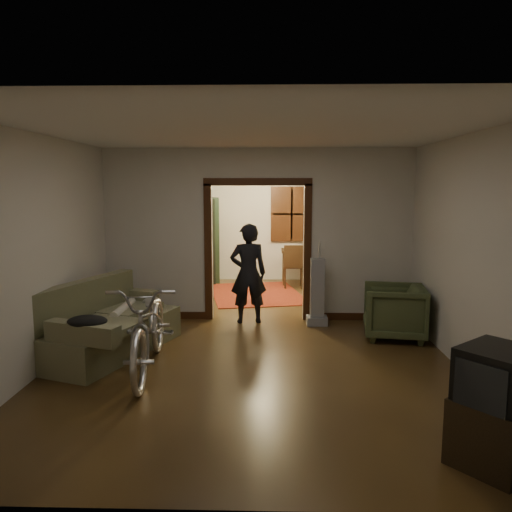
{
  "coord_description": "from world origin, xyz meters",
  "views": [
    {
      "loc": [
        0.2,
        -7.37,
        2.19
      ],
      "look_at": [
        0.0,
        -0.3,
        1.2
      ],
      "focal_mm": 35.0,
      "sensor_mm": 36.0,
      "label": 1
    }
  ],
  "objects_px": {
    "sofa": "(109,317)",
    "desk": "(305,267)",
    "armchair": "(394,312)",
    "bicycle": "(150,326)",
    "person": "(248,273)",
    "locker": "(196,241)"
  },
  "relations": [
    {
      "from": "sofa",
      "to": "desk",
      "type": "height_order",
      "value": "sofa"
    },
    {
      "from": "armchair",
      "to": "desk",
      "type": "xyz_separation_m",
      "value": [
        -1.02,
        3.98,
        -0.0
      ]
    },
    {
      "from": "sofa",
      "to": "armchair",
      "type": "bearing_deg",
      "value": 30.76
    },
    {
      "from": "sofa",
      "to": "bicycle",
      "type": "relative_size",
      "value": 0.99
    },
    {
      "from": "person",
      "to": "armchair",
      "type": "bearing_deg",
      "value": 151.09
    },
    {
      "from": "locker",
      "to": "desk",
      "type": "distance_m",
      "value": 2.52
    },
    {
      "from": "bicycle",
      "to": "locker",
      "type": "xyz_separation_m",
      "value": [
        -0.25,
        5.47,
        0.42
      ]
    },
    {
      "from": "bicycle",
      "to": "armchair",
      "type": "xyz_separation_m",
      "value": [
        3.22,
        1.4,
        -0.16
      ]
    },
    {
      "from": "person",
      "to": "locker",
      "type": "height_order",
      "value": "locker"
    },
    {
      "from": "locker",
      "to": "armchair",
      "type": "bearing_deg",
      "value": -64.54
    },
    {
      "from": "armchair",
      "to": "desk",
      "type": "distance_m",
      "value": 4.11
    },
    {
      "from": "sofa",
      "to": "desk",
      "type": "xyz_separation_m",
      "value": [
        2.89,
        4.75,
        -0.09
      ]
    },
    {
      "from": "bicycle",
      "to": "person",
      "type": "distance_m",
      "value": 2.44
    },
    {
      "from": "locker",
      "to": "person",
      "type": "bearing_deg",
      "value": -83.15
    },
    {
      "from": "armchair",
      "to": "locker",
      "type": "height_order",
      "value": "locker"
    },
    {
      "from": "armchair",
      "to": "desk",
      "type": "bearing_deg",
      "value": -156.85
    },
    {
      "from": "bicycle",
      "to": "locker",
      "type": "distance_m",
      "value": 5.49
    },
    {
      "from": "bicycle",
      "to": "person",
      "type": "bearing_deg",
      "value": 58.86
    },
    {
      "from": "sofa",
      "to": "locker",
      "type": "xyz_separation_m",
      "value": [
        0.44,
        4.83,
        0.49
      ]
    },
    {
      "from": "desk",
      "to": "bicycle",
      "type": "bearing_deg",
      "value": -128.67
    },
    {
      "from": "bicycle",
      "to": "locker",
      "type": "relative_size",
      "value": 1.08
    },
    {
      "from": "bicycle",
      "to": "armchair",
      "type": "distance_m",
      "value": 3.51
    }
  ]
}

